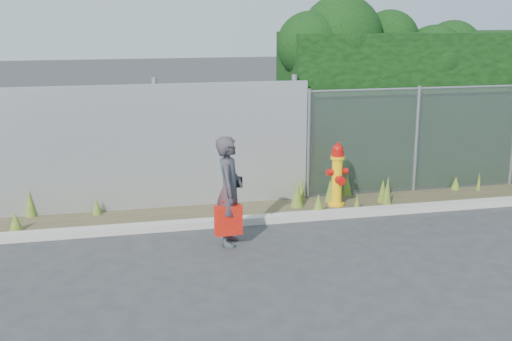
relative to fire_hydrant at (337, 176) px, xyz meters
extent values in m
plane|color=#323234|center=(-1.40, -2.40, -0.57)|extent=(80.00, 80.00, 0.00)
cube|color=#A8A298|center=(-1.40, -0.60, -0.51)|extent=(16.00, 0.22, 0.12)
cube|color=#443C27|center=(-1.40, 0.00, -0.56)|extent=(16.00, 1.20, 0.01)
cone|color=#49651E|center=(-4.18, 0.41, -0.42)|extent=(0.17, 0.17, 0.30)
cone|color=#49651E|center=(0.92, -0.11, -0.36)|extent=(0.19, 0.19, 0.42)
cone|color=#49651E|center=(0.25, -0.37, -0.42)|extent=(0.13, 0.13, 0.30)
cone|color=#49651E|center=(0.90, 0.03, -0.35)|extent=(0.20, 0.20, 0.43)
cone|color=#49651E|center=(0.42, 0.60, -0.36)|extent=(0.20, 0.20, 0.42)
cone|color=#49651E|center=(-5.27, 0.55, -0.34)|extent=(0.19, 0.19, 0.46)
cone|color=#49651E|center=(-0.02, 0.23, -0.32)|extent=(0.24, 0.24, 0.50)
cone|color=#49651E|center=(-0.48, -0.44, -0.38)|extent=(0.23, 0.23, 0.38)
cone|color=#49651E|center=(2.63, 0.49, -0.44)|extent=(0.19, 0.19, 0.26)
cone|color=#49651E|center=(-0.54, 0.39, -0.32)|extent=(0.13, 0.13, 0.49)
cone|color=#49651E|center=(3.04, 0.34, -0.38)|extent=(0.09, 0.09, 0.37)
cone|color=#49651E|center=(-5.42, -0.17, -0.41)|extent=(0.23, 0.23, 0.31)
cone|color=#49651E|center=(1.20, 0.46, -0.39)|extent=(0.11, 0.11, 0.36)
cone|color=#49651E|center=(-0.71, 0.07, -0.34)|extent=(0.23, 0.23, 0.46)
cone|color=#49651E|center=(-1.86, -0.03, -0.45)|extent=(0.22, 0.22, 0.23)
cube|color=#B6B8BE|center=(-4.65, 0.60, 0.53)|extent=(8.50, 0.08, 2.20)
cylinder|color=gray|center=(-3.10, 0.72, 0.58)|extent=(0.10, 0.10, 2.30)
cylinder|color=gray|center=(-0.60, 0.72, 0.58)|extent=(0.10, 0.10, 2.30)
cube|color=gray|center=(2.85, 0.60, 0.43)|extent=(6.50, 0.03, 2.00)
cylinder|color=gray|center=(2.85, 0.60, 1.43)|extent=(6.50, 0.04, 0.04)
cylinder|color=gray|center=(-0.35, 0.60, 0.46)|extent=(0.07, 0.07, 2.05)
cylinder|color=gray|center=(1.80, 0.60, 0.46)|extent=(0.07, 0.07, 2.05)
cube|color=black|center=(3.15, 1.60, 0.93)|extent=(7.30, 1.60, 3.00)
sphere|color=black|center=(-0.09, 1.43, 2.21)|extent=(1.29, 1.29, 1.29)
sphere|color=black|center=(0.57, 1.58, 2.35)|extent=(1.61, 1.61, 1.61)
sphere|color=black|center=(1.66, 1.75, 2.27)|extent=(1.19, 1.19, 1.19)
sphere|color=black|center=(2.50, 1.43, 1.92)|extent=(1.31, 1.31, 1.31)
sphere|color=black|center=(2.99, 1.62, 2.07)|extent=(1.19, 1.19, 1.19)
sphere|color=black|center=(3.81, 1.56, 1.83)|extent=(1.11, 1.11, 1.11)
cylinder|color=yellow|center=(0.00, 0.01, -0.54)|extent=(0.29, 0.29, 0.06)
cylinder|color=yellow|center=(0.00, 0.01, -0.13)|extent=(0.19, 0.19, 0.88)
cylinder|color=yellow|center=(0.00, 0.01, 0.33)|extent=(0.25, 0.25, 0.05)
cylinder|color=#B20F0A|center=(0.00, 0.01, 0.40)|extent=(0.22, 0.22, 0.10)
sphere|color=#B20F0A|center=(0.00, 0.01, 0.47)|extent=(0.20, 0.20, 0.20)
cylinder|color=#B20F0A|center=(0.00, 0.01, 0.58)|extent=(0.05, 0.05, 0.05)
cylinder|color=#B20F0A|center=(-0.14, 0.01, 0.07)|extent=(0.10, 0.11, 0.11)
cylinder|color=#B20F0A|center=(0.14, 0.01, 0.07)|extent=(0.10, 0.11, 0.11)
cylinder|color=#B20F0A|center=(0.00, -0.14, -0.05)|extent=(0.15, 0.12, 0.15)
imported|color=#0E525A|center=(-2.21, -1.43, 0.25)|extent=(0.55, 0.69, 1.64)
cube|color=red|center=(-2.25, -1.58, -0.15)|extent=(0.40, 0.15, 0.44)
cylinder|color=red|center=(-2.25, -1.58, 0.15)|extent=(0.19, 0.02, 0.02)
cube|color=black|center=(-2.10, -1.30, 0.35)|extent=(0.21, 0.09, 0.16)
camera|label=1|loc=(-3.85, -10.40, 2.85)|focal=45.00mm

